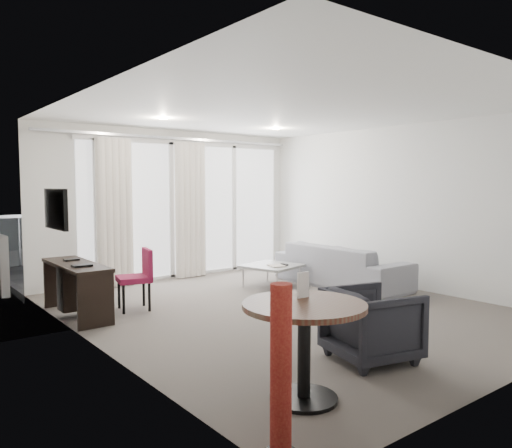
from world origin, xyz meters
TOP-DOWN VIEW (x-y plane):
  - floor at (0.00, 0.00)m, footprint 5.00×6.00m
  - ceiling at (0.00, 0.00)m, footprint 5.00×6.00m
  - wall_left at (-2.50, 0.00)m, footprint 0.00×6.00m
  - wall_right at (2.50, 0.00)m, footprint 0.00×6.00m
  - window_panel at (0.30, 2.98)m, footprint 4.00×0.02m
  - window_frame at (0.30, 2.97)m, footprint 4.10×0.06m
  - curtain_left at (-1.15, 2.82)m, footprint 0.60×0.20m
  - curtain_right at (0.25, 2.82)m, footprint 0.60×0.20m
  - curtain_track at (0.00, 2.82)m, footprint 4.80×0.04m
  - downlight_a at (-0.90, 1.60)m, footprint 0.12×0.12m
  - downlight_b at (1.20, 1.60)m, footprint 0.12×0.12m
  - desk at (-2.26, 1.36)m, footprint 0.44×1.42m
  - tv at (-2.46, 1.45)m, footprint 0.05×0.80m
  - desk_chair at (-1.56, 1.22)m, footprint 0.52×0.50m
  - round_table at (-1.70, -2.18)m, footprint 1.20×1.20m
  - menu_card at (-1.59, -2.05)m, footprint 0.11×0.02m
  - red_lamp at (-2.36, -2.67)m, footprint 0.25×0.25m
  - tub_armchair at (-0.60, -1.94)m, footprint 0.90×0.89m
  - coffee_table at (0.82, 1.24)m, footprint 0.98×0.98m
  - remote at (0.97, 1.10)m, footprint 0.07×0.15m
  - magazine at (0.80, 1.09)m, footprint 0.31×0.36m
  - sofa at (1.80, 0.64)m, footprint 0.90×2.31m
  - terrace_slab at (0.30, 4.50)m, footprint 5.60×3.00m
  - rattan_chair_a at (0.73, 3.90)m, footprint 0.62×0.62m
  - rattan_chair_b at (2.15, 4.16)m, footprint 0.80×0.80m
  - rattan_table at (1.48, 4.58)m, footprint 0.54×0.54m
  - balustrade at (0.30, 5.95)m, footprint 5.50×0.06m

SIDE VIEW (x-z plane):
  - terrace_slab at x=0.30m, z-range -0.12..0.00m
  - floor at x=0.00m, z-range 0.00..0.00m
  - coffee_table at x=0.82m, z-range 0.00..0.36m
  - rattan_table at x=1.48m, z-range 0.00..0.48m
  - desk at x=-2.26m, z-range 0.00..0.67m
  - sofa at x=1.80m, z-range 0.00..0.67m
  - tub_armchair at x=-0.60m, z-range 0.00..0.68m
  - remote at x=0.97m, z-range 0.35..0.37m
  - magazine at x=0.80m, z-range 0.35..0.37m
  - rattan_chair_a at x=0.73m, z-range 0.00..0.74m
  - round_table at x=-1.70m, z-range 0.00..0.76m
  - desk_chair at x=-1.56m, z-range 0.00..0.81m
  - rattan_chair_b at x=2.15m, z-range 0.00..0.91m
  - balustrade at x=0.30m, z-range -0.02..1.02m
  - red_lamp at x=-2.36m, z-range 0.00..1.06m
  - menu_card at x=-1.59m, z-range 0.62..0.82m
  - window_panel at x=0.30m, z-range 0.01..2.39m
  - curtain_left at x=-1.15m, z-range 0.01..2.39m
  - curtain_right at x=0.25m, z-range 0.01..2.39m
  - window_frame at x=0.30m, z-range -0.02..2.42m
  - wall_left at x=-2.50m, z-range 0.00..2.60m
  - wall_right at x=2.50m, z-range 0.00..2.60m
  - tv at x=-2.46m, z-range 1.10..1.60m
  - curtain_track at x=0.00m, z-range 2.43..2.47m
  - downlight_a at x=-0.90m, z-range 2.58..2.60m
  - downlight_b at x=1.20m, z-range 2.58..2.60m
  - ceiling at x=0.00m, z-range 2.60..2.60m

